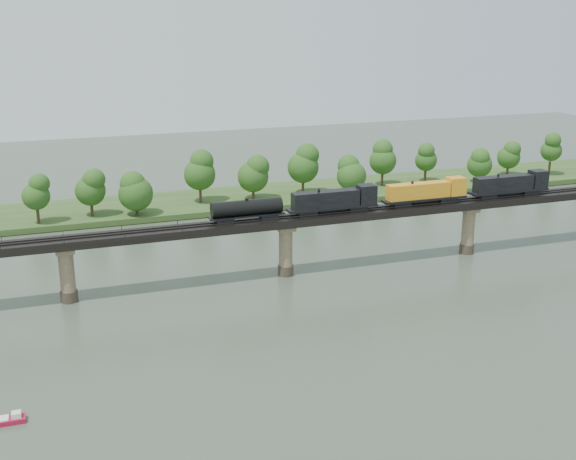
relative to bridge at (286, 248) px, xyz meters
name	(u,v)px	position (x,y,z in m)	size (l,w,h in m)	color
ground	(348,340)	(0.00, -30.00, -5.46)	(400.00, 400.00, 0.00)	#354233
far_bank	(218,201)	(0.00, 55.00, -4.66)	(300.00, 24.00, 1.60)	#2D4A1D
bridge	(286,248)	(0.00, 0.00, 0.00)	(236.00, 30.00, 11.50)	#473A2D
bridge_superstructure	(286,216)	(0.00, 0.00, 6.33)	(220.00, 4.90, 0.75)	black
far_treeline	(189,177)	(-8.21, 50.52, 3.37)	(289.06, 17.54, 13.60)	#382619
freight_train	(395,195)	(22.81, 0.00, 8.43)	(72.67, 2.83, 5.00)	black
motorboat	(6,420)	(-49.37, -37.77, -5.01)	(4.72, 1.72, 1.32)	maroon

